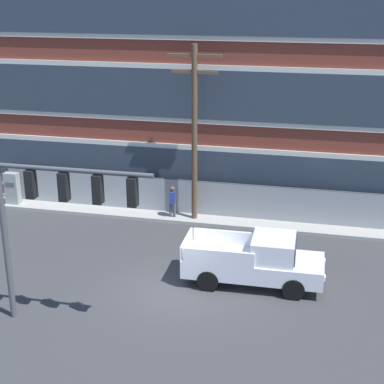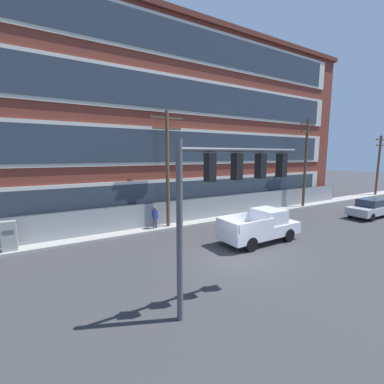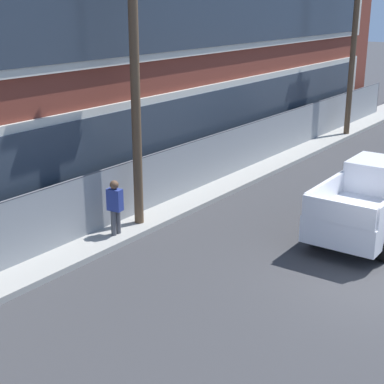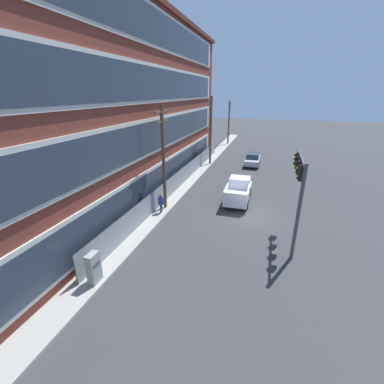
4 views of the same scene
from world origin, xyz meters
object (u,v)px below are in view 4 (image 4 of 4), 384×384
object	(u,v)px
utility_pole_near_corner	(163,155)
electrical_cabinet	(94,269)
utility_pole_far_east	(229,121)
pedestrian_near_cabinet	(161,203)
sedan_silver	(253,159)
traffic_signal_mast	(299,180)
pickup_truck_white	(239,190)
utility_pole_midblock	(211,129)

from	to	relation	value
utility_pole_near_corner	electrical_cabinet	world-z (taller)	utility_pole_near_corner
utility_pole_far_east	pedestrian_near_cabinet	size ratio (longest dim) A/B	4.53
sedan_silver	traffic_signal_mast	bearing A→B (deg)	-168.04
traffic_signal_mast	pickup_truck_white	size ratio (longest dim) A/B	1.08
traffic_signal_mast	utility_pole_far_east	bearing A→B (deg)	16.59
utility_pole_near_corner	pickup_truck_white	bearing A→B (deg)	-56.94
utility_pole_near_corner	utility_pole_midblock	world-z (taller)	utility_pole_midblock
utility_pole_far_east	traffic_signal_mast	bearing A→B (deg)	-163.41
utility_pole_near_corner	utility_pole_midblock	bearing A→B (deg)	-1.03
utility_pole_midblock	utility_pole_far_east	xyz separation A→B (m)	(14.79, 0.13, -0.47)
sedan_silver	utility_pole_near_corner	size ratio (longest dim) A/B	0.54
electrical_cabinet	pedestrian_near_cabinet	size ratio (longest dim) A/B	1.05
traffic_signal_mast	utility_pole_far_east	size ratio (longest dim) A/B	0.74
traffic_signal_mast	pickup_truck_white	xyz separation A→B (m)	(5.95, 4.13, -3.31)
traffic_signal_mast	electrical_cabinet	bearing A→B (deg)	126.27
pickup_truck_white	utility_pole_near_corner	xyz separation A→B (m)	(-3.59, 5.52, 3.64)
sedan_silver	electrical_cabinet	size ratio (longest dim) A/B	2.49
utility_pole_far_east	electrical_cabinet	xyz separation A→B (m)	(-38.89, 0.02, -3.36)
utility_pole_midblock	pedestrian_near_cabinet	bearing A→B (deg)	179.33
pickup_truck_white	electrical_cabinet	size ratio (longest dim) A/B	2.96
utility_pole_far_east	pickup_truck_white	bearing A→B (deg)	-168.29
utility_pole_far_east	pedestrian_near_cabinet	distance (m)	30.76
pickup_truck_white	electrical_cabinet	distance (m)	14.03
traffic_signal_mast	sedan_silver	bearing A→B (deg)	11.96
pedestrian_near_cabinet	utility_pole_near_corner	bearing A→B (deg)	4.39
pickup_truck_white	utility_pole_near_corner	bearing A→B (deg)	123.06
utility_pole_near_corner	sedan_silver	bearing A→B (deg)	-19.55
utility_pole_near_corner	pedestrian_near_cabinet	size ratio (longest dim) A/B	4.87
utility_pole_near_corner	electrical_cabinet	bearing A→B (deg)	-179.30
traffic_signal_mast	utility_pole_near_corner	size ratio (longest dim) A/B	0.69
pickup_truck_white	sedan_silver	bearing A→B (deg)	-0.96
utility_pole_near_corner	pedestrian_near_cabinet	bearing A→B (deg)	-175.61
sedan_silver	utility_pole_midblock	bearing A→B (deg)	104.18
traffic_signal_mast	electrical_cabinet	distance (m)	12.28
electrical_cabinet	utility_pole_far_east	bearing A→B (deg)	-0.03
utility_pole_midblock	electrical_cabinet	distance (m)	24.40
sedan_silver	electrical_cabinet	world-z (taller)	electrical_cabinet
pickup_truck_white	sedan_silver	distance (m)	12.54
traffic_signal_mast	utility_pole_far_east	world-z (taller)	utility_pole_far_east
sedan_silver	utility_pole_near_corner	distance (m)	17.52
traffic_signal_mast	pickup_truck_white	world-z (taller)	traffic_signal_mast
pickup_truck_white	pedestrian_near_cabinet	size ratio (longest dim) A/B	3.11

